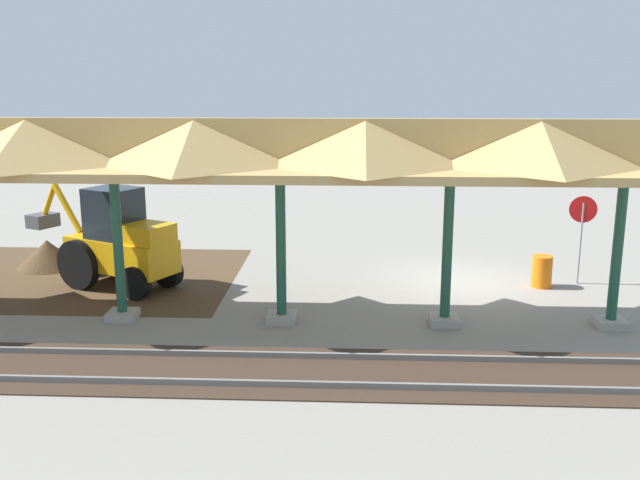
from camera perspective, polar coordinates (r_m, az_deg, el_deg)
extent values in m
plane|color=gray|center=(21.06, 11.26, -3.33)|extent=(120.00, 120.00, 0.00)
cube|color=#4C3823|center=(22.34, -18.32, -2.79)|extent=(9.01, 7.00, 0.01)
cube|color=#9E998E|center=(18.43, 22.21, -6.15)|extent=(0.70, 0.70, 0.20)
cylinder|color=#1E4C38|center=(17.97, 22.67, -1.02)|extent=(0.24, 0.24, 3.60)
cube|color=#9E998E|center=(17.52, 9.92, -6.33)|extent=(0.70, 0.70, 0.20)
cylinder|color=#1E4C38|center=(17.03, 10.14, -0.93)|extent=(0.24, 0.24, 3.60)
cube|color=#9E998E|center=(17.46, -3.07, -6.21)|extent=(0.70, 0.70, 0.20)
cylinder|color=#1E4C38|center=(16.97, -3.14, -0.79)|extent=(0.24, 0.24, 3.60)
cube|color=#9E998E|center=(18.27, -15.51, -5.80)|extent=(0.70, 0.70, 0.20)
cylinder|color=#1E4C38|center=(17.81, -15.84, -0.62)|extent=(0.24, 0.24, 3.60)
cube|color=tan|center=(17.47, -16.23, 5.45)|extent=(24.80, 3.20, 0.20)
cube|color=tan|center=(17.40, -16.37, 7.57)|extent=(24.80, 0.20, 1.10)
pyramid|color=tan|center=(16.98, 17.14, 7.39)|extent=(3.54, 3.20, 1.10)
pyramid|color=tan|center=(16.46, 3.63, 7.78)|extent=(3.54, 3.20, 1.10)
pyramid|color=tan|center=(16.86, -9.98, 7.73)|extent=(3.54, 3.20, 1.10)
pyramid|color=tan|center=(18.13, -22.30, 7.33)|extent=(3.54, 3.20, 1.10)
cube|color=slate|center=(15.54, 14.44, -9.25)|extent=(60.00, 0.08, 0.15)
cube|color=slate|center=(14.25, 15.59, -11.42)|extent=(60.00, 0.08, 0.15)
cube|color=#38281E|center=(14.92, 14.97, -10.50)|extent=(60.00, 2.58, 0.03)
cylinder|color=gray|center=(21.55, 20.10, -0.27)|extent=(0.06, 0.06, 2.36)
cylinder|color=red|center=(21.35, 20.31, 2.31)|extent=(0.75, 0.16, 0.76)
cube|color=orange|center=(20.70, -15.58, -1.07)|extent=(3.44, 2.61, 0.90)
cube|color=#1E262D|center=(20.60, -16.17, 2.10)|extent=(1.69, 1.63, 1.40)
cube|color=orange|center=(19.84, -13.61, 0.52)|extent=(1.52, 1.50, 0.50)
cylinder|color=black|center=(21.92, -15.99, -1.05)|extent=(1.38, 0.90, 1.40)
cylinder|color=black|center=(20.99, -18.76, -1.87)|extent=(1.38, 0.90, 1.40)
cylinder|color=black|center=(20.55, -12.06, -2.48)|extent=(0.94, 0.68, 0.90)
cylinder|color=black|center=(19.65, -14.58, -3.34)|extent=(0.94, 0.68, 0.90)
cylinder|color=orange|center=(21.97, -19.56, 2.41)|extent=(1.03, 0.64, 1.41)
cylinder|color=orange|center=(22.55, -20.88, 2.79)|extent=(0.78, 0.50, 1.21)
cube|color=#47474C|center=(22.90, -21.29, 1.47)|extent=(0.90, 0.99, 0.40)
cone|color=#4C3823|center=(23.79, -20.87, -2.05)|extent=(3.75, 3.75, 1.74)
cylinder|color=orange|center=(21.06, 17.33, -2.41)|extent=(0.56, 0.56, 0.90)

